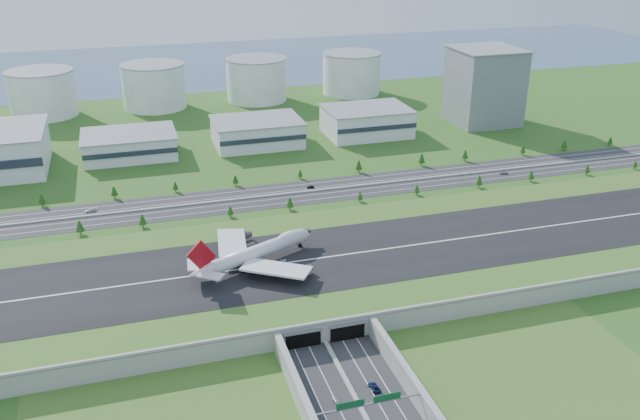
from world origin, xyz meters
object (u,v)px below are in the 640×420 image
object	(u,v)px
fuel_tank_a	(43,94)
car_7	(90,210)
office_tower	(484,86)
car_2	(374,387)
car_6	(503,172)
car_0	(337,403)
boeing_747	(256,252)
car_5	(310,187)

from	to	relation	value
fuel_tank_a	car_7	world-z (taller)	fuel_tank_a
office_tower	car_2	xyz separation A→B (m)	(-192.32, -275.42, -26.58)
fuel_tank_a	car_6	world-z (taller)	fuel_tank_a
office_tower	car_7	distance (m)	300.50
car_0	car_7	xyz separation A→B (m)	(-77.84, 185.77, 0.05)
car_6	office_tower	bearing A→B (deg)	-9.73
boeing_747	car_6	distance (m)	192.52
office_tower	fuel_tank_a	size ratio (longest dim) A/B	1.10
office_tower	car_6	world-z (taller)	office_tower
car_7	fuel_tank_a	bearing A→B (deg)	171.65
car_0	car_2	xyz separation A→B (m)	(14.21, 3.81, -0.01)
car_6	car_2	bearing A→B (deg)	151.05
car_0	car_6	distance (m)	238.33
car_2	car_5	xyz separation A→B (m)	(29.69, 180.79, -0.12)
car_2	car_7	distance (m)	203.92
car_0	boeing_747	bearing A→B (deg)	96.60
car_0	car_2	world-z (taller)	car_0
car_5	car_6	world-z (taller)	car_6
office_tower	car_6	distance (m)	117.29
fuel_tank_a	car_7	distance (m)	212.13
car_0	car_2	size ratio (longest dim) A/B	0.82
car_0	fuel_tank_a	bearing A→B (deg)	107.30
car_0	car_7	size ratio (longest dim) A/B	0.80
office_tower	car_2	world-z (taller)	office_tower
car_5	car_7	world-z (taller)	car_7
car_5	car_6	size ratio (longest dim) A/B	0.76
office_tower	car_7	bearing A→B (deg)	-161.81
car_0	car_6	world-z (taller)	car_0
office_tower	car_0	distance (m)	348.32
car_7	car_6	bearing A→B (deg)	69.01
car_5	car_2	bearing A→B (deg)	-7.26
fuel_tank_a	boeing_747	xyz separation A→B (m)	(105.31, -307.03, -3.78)
office_tower	car_6	xyz separation A→B (m)	(-43.04, -105.82, -26.62)
office_tower	car_0	xyz separation A→B (m)	(-206.52, -279.23, -26.57)
car_5	car_7	xyz separation A→B (m)	(-121.73, 1.17, 0.18)
car_6	car_7	distance (m)	241.64
boeing_747	car_6	bearing A→B (deg)	1.97
boeing_747	car_2	distance (m)	87.29
fuel_tank_a	car_6	bearing A→B (deg)	-38.56
car_2	car_5	distance (m)	183.22
office_tower	boeing_747	bearing A→B (deg)	-138.19
car_0	car_7	distance (m)	201.41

